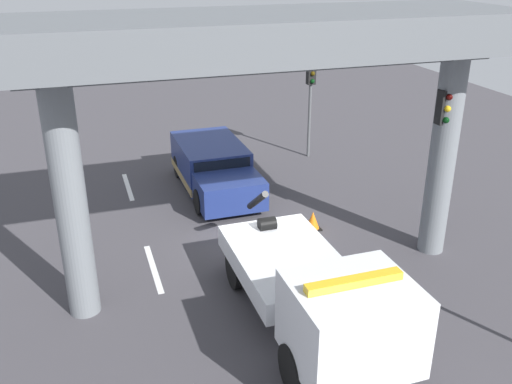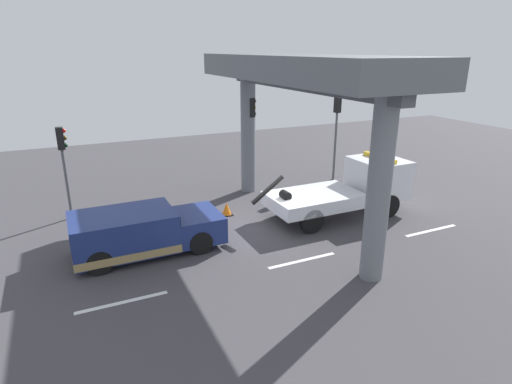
{
  "view_description": "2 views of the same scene",
  "coord_description": "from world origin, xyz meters",
  "px_view_note": "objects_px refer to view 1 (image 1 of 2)",
  "views": [
    {
      "loc": [
        13.47,
        -4.46,
        8.0
      ],
      "look_at": [
        -1.52,
        0.48,
        1.17
      ],
      "focal_mm": 39.73,
      "sensor_mm": 36.0,
      "label": 1
    },
    {
      "loc": [
        -6.94,
        -14.07,
        6.92
      ],
      "look_at": [
        -0.02,
        0.79,
        1.35
      ],
      "focal_mm": 29.66,
      "sensor_mm": 36.0,
      "label": 2
    }
  ],
  "objects_px": {
    "tow_truck_white": "(319,295)",
    "traffic_cone_orange": "(313,221)",
    "traffic_light_far": "(440,138)",
    "traffic_light_near": "(311,88)",
    "towed_van_green": "(214,168)"
  },
  "relations": [
    {
      "from": "tow_truck_white",
      "to": "traffic_cone_orange",
      "type": "height_order",
      "value": "tow_truck_white"
    },
    {
      "from": "traffic_light_far",
      "to": "traffic_light_near",
      "type": "bearing_deg",
      "value": -180.0
    },
    {
      "from": "towed_van_green",
      "to": "traffic_cone_orange",
      "type": "height_order",
      "value": "towed_van_green"
    },
    {
      "from": "towed_van_green",
      "to": "traffic_cone_orange",
      "type": "relative_size",
      "value": 9.12
    },
    {
      "from": "towed_van_green",
      "to": "traffic_cone_orange",
      "type": "xyz_separation_m",
      "value": [
        4.04,
        2.09,
        -0.51
      ]
    },
    {
      "from": "towed_van_green",
      "to": "traffic_light_far",
      "type": "relative_size",
      "value": 1.11
    },
    {
      "from": "tow_truck_white",
      "to": "traffic_cone_orange",
      "type": "bearing_deg",
      "value": 157.58
    },
    {
      "from": "traffic_cone_orange",
      "to": "traffic_light_near",
      "type": "bearing_deg",
      "value": 158.07
    },
    {
      "from": "traffic_light_near",
      "to": "traffic_cone_orange",
      "type": "distance_m",
      "value": 7.13
    },
    {
      "from": "traffic_light_near",
      "to": "traffic_cone_orange",
      "type": "relative_size",
      "value": 6.87
    },
    {
      "from": "traffic_cone_orange",
      "to": "traffic_light_far",
      "type": "bearing_deg",
      "value": 46.64
    },
    {
      "from": "tow_truck_white",
      "to": "traffic_cone_orange",
      "type": "relative_size",
      "value": 12.71
    },
    {
      "from": "traffic_light_far",
      "to": "traffic_cone_orange",
      "type": "height_order",
      "value": "traffic_light_far"
    },
    {
      "from": "tow_truck_white",
      "to": "traffic_light_near",
      "type": "bearing_deg",
      "value": 157.85
    },
    {
      "from": "tow_truck_white",
      "to": "traffic_light_far",
      "type": "distance_m",
      "value": 5.75
    }
  ]
}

